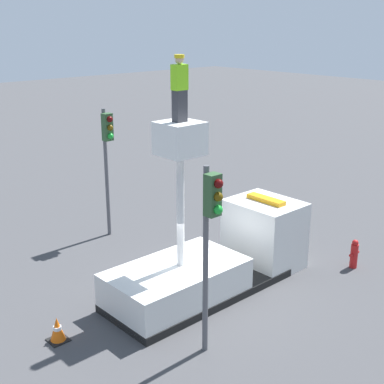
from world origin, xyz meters
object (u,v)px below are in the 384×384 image
Objects in this scene: traffic_light_pole at (210,225)px; traffic_cone_rear at (57,330)px; bucket_truck at (216,258)px; worker at (180,89)px; traffic_light_across at (107,148)px; fire_hydrant at (354,254)px.

traffic_light_pole is 7.20× the size of traffic_cone_rear.
bucket_truck reaches higher than traffic_cone_rear.
worker reaches higher than traffic_light_across.
traffic_cone_rear is (-9.53, 2.82, -0.17)m from fire_hydrant.
traffic_light_pole is at bearing -107.53° from traffic_light_across.
bucket_truck is at bearing -6.77° from traffic_cone_rear.
bucket_truck is at bearing 0.00° from worker.
traffic_light_across is at bearing 44.71° from traffic_cone_rear.
worker is 0.36× the size of traffic_light_across.
worker is (-1.46, 0.00, 5.32)m from bucket_truck.
bucket_truck reaches higher than fire_hydrant.
traffic_light_pole is (-2.63, -2.40, 2.49)m from bucket_truck.
traffic_cone_rear is (-5.19, 0.62, -0.62)m from bucket_truck.
bucket_truck is at bearing 153.14° from fire_hydrant.
bucket_truck is 6.21m from traffic_light_across.
worker reaches higher than traffic_cone_rear.
worker is at bearing -103.69° from traffic_light_across.
worker reaches higher than traffic_light_pole.
worker reaches higher than bucket_truck.
fire_hydrant is 9.94m from traffic_cone_rear.
fire_hydrant reaches higher than traffic_cone_rear.
traffic_light_pole is 7.57m from fire_hydrant.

